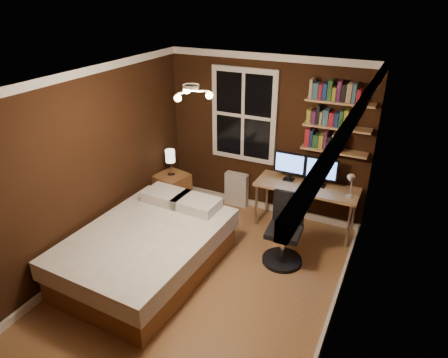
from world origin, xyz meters
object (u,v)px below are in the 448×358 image
at_px(nightstand, 172,191).
at_px(desk, 307,190).
at_px(bed, 148,250).
at_px(monitor_left, 290,166).
at_px(desk_lamp, 351,185).
at_px(bedside_lamp, 171,163).
at_px(radiator, 237,189).
at_px(office_chair, 284,237).
at_px(monitor_right, 321,172).

distance_m(nightstand, desk, 2.19).
distance_m(bed, desk, 2.43).
bearing_deg(bed, monitor_left, 60.20).
bearing_deg(desk_lamp, monitor_left, 165.97).
distance_m(bed, bedside_lamp, 1.72).
height_order(bed, monitor_left, monitor_left).
xyz_separation_m(bedside_lamp, monitor_left, (1.83, 0.41, 0.12)).
xyz_separation_m(bed, monitor_left, (1.22, 1.94, 0.62)).
height_order(bed, radiator, bed).
relative_size(nightstand, office_chair, 0.61).
height_order(nightstand, desk, desk).
bearing_deg(desk_lamp, bedside_lamp, -176.20).
distance_m(nightstand, monitor_left, 1.98).
bearing_deg(desk_lamp, radiator, 169.19).
xyz_separation_m(desk, monitor_right, (0.17, 0.07, 0.28)).
height_order(desk, monitor_right, monitor_right).
distance_m(desk, monitor_left, 0.42).
relative_size(bed, desk, 1.48).
bearing_deg(radiator, monitor_left, -7.44).
xyz_separation_m(nightstand, bedside_lamp, (0.00, 0.00, 0.51)).
bearing_deg(bedside_lamp, bed, -68.38).
xyz_separation_m(desk, monitor_left, (-0.30, 0.07, 0.28)).
xyz_separation_m(desk, desk_lamp, (0.62, -0.16, 0.28)).
bearing_deg(monitor_left, bed, -122.19).
relative_size(nightstand, monitor_right, 1.26).
bearing_deg(desk, bedside_lamp, -170.95).
bearing_deg(desk, bed, -129.26).
relative_size(desk_lamp, office_chair, 0.46).
bearing_deg(monitor_right, bedside_lamp, -169.79).
bearing_deg(desk, monitor_left, 166.16).
distance_m(radiator, monitor_left, 1.11).
xyz_separation_m(radiator, monitor_left, (0.90, -0.12, 0.64)).
height_order(desk, monitor_left, monitor_left).
xyz_separation_m(nightstand, desk, (2.13, 0.34, 0.35)).
distance_m(bed, office_chair, 1.78).
height_order(bed, office_chair, office_chair).
distance_m(radiator, desk, 1.27).
distance_m(monitor_left, desk_lamp, 0.95).
xyz_separation_m(radiator, desk, (1.21, -0.19, 0.36)).
xyz_separation_m(radiator, desk_lamp, (1.83, -0.35, 0.64)).
bearing_deg(radiator, bed, -98.79).
distance_m(bedside_lamp, monitor_right, 2.34).
relative_size(nightstand, desk, 0.40).
relative_size(radiator, desk_lamp, 1.31).
bearing_deg(office_chair, radiator, 132.79).
bearing_deg(office_chair, monitor_left, 101.62).
bearing_deg(desk_lamp, monitor_right, 152.98).
bearing_deg(bed, desk, 53.14).
relative_size(bedside_lamp, desk_lamp, 0.99).
xyz_separation_m(nightstand, monitor_right, (2.30, 0.41, 0.64)).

